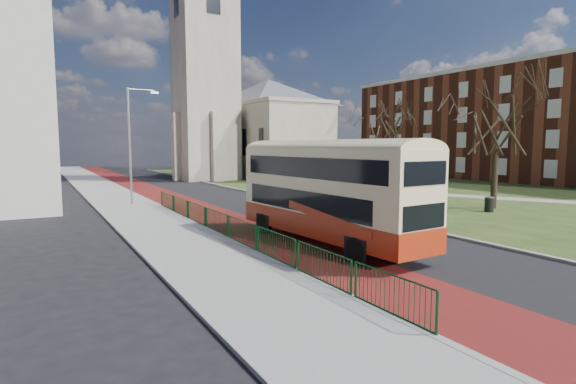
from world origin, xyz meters
TOP-DOWN VIEW (x-y plane):
  - ground at (0.00, 0.00)m, footprint 160.00×160.00m
  - road_carriageway at (1.50, 20.00)m, footprint 9.00×120.00m
  - bus_lane at (-1.20, 20.00)m, footprint 3.40×120.00m
  - pavement_west at (-5.00, 20.00)m, footprint 4.00×120.00m
  - kerb_west at (-3.00, 20.00)m, footprint 0.25×120.00m
  - kerb_east at (6.10, 22.00)m, footprint 0.25×80.00m
  - grass_green at (26.00, 22.00)m, footprint 40.00×80.00m
  - footpath at (20.00, 10.00)m, footprint 18.84×32.82m
  - pedestrian_railing at (-2.95, 4.00)m, footprint 0.07×24.00m
  - gothic_church at (12.56, 38.00)m, footprint 16.38×18.00m
  - brick_terrace at (40.00, 20.00)m, footprint 10.30×44.30m
  - streetlamp at (-4.35, 18.00)m, footprint 2.13×0.18m
  - bus at (0.36, 0.98)m, footprint 3.04×10.30m
  - winter_tree_near at (15.93, 4.36)m, footprint 8.16×8.16m
  - winter_tree_far at (24.46, 23.97)m, footprint 8.16×8.16m
  - litter_bin at (14.32, 3.47)m, footprint 0.62×0.62m

SIDE VIEW (x-z plane):
  - ground at x=0.00m, z-range 0.00..0.00m
  - road_carriageway at x=1.50m, z-range 0.00..0.01m
  - bus_lane at x=-1.20m, z-range 0.00..0.01m
  - grass_green at x=26.00m, z-range 0.00..0.04m
  - footpath at x=20.00m, z-range 0.04..0.07m
  - pavement_west at x=-5.00m, z-range 0.00..0.12m
  - kerb_west at x=-3.00m, z-range 0.00..0.13m
  - kerb_east at x=6.10m, z-range 0.00..0.13m
  - litter_bin at x=14.32m, z-range 0.04..0.99m
  - pedestrian_railing at x=-2.95m, z-range -0.01..1.11m
  - bus at x=0.36m, z-range 0.30..4.55m
  - streetlamp at x=-4.35m, z-range 0.59..8.59m
  - winter_tree_near at x=15.93m, z-range 1.79..10.88m
  - winter_tree_far at x=24.46m, z-range 1.86..11.32m
  - brick_terrace at x=40.00m, z-range 0.01..13.51m
  - gothic_church at x=12.56m, z-range -6.87..33.13m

